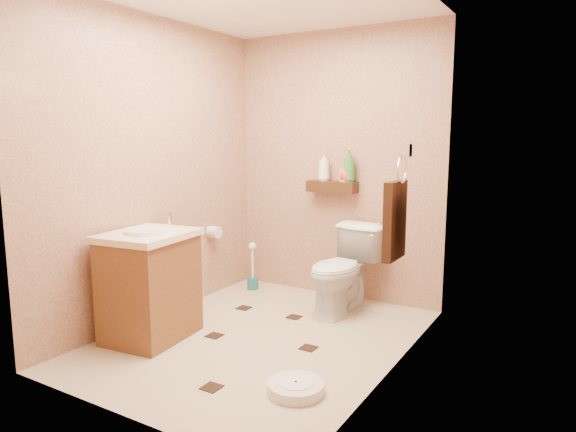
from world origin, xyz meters
The scene contains 17 objects.
ground centered at (0.00, 0.00, 0.00)m, with size 2.50×2.50×0.00m, color tan.
wall_back centered at (0.00, 1.25, 1.20)m, with size 2.00×0.04×2.40m, color tan.
wall_front centered at (0.00, -1.25, 1.20)m, with size 2.00×0.04×2.40m, color tan.
wall_left centered at (-1.00, 0.00, 1.20)m, with size 0.04×2.50×2.40m, color tan.
wall_right centered at (1.00, 0.00, 1.20)m, with size 0.04×2.50×2.40m, color tan.
wall_shelf centered at (0.00, 1.17, 1.02)m, with size 0.46×0.14×0.10m, color #3C2110.
floor_accents centered at (0.06, -0.08, 0.00)m, with size 1.19×1.39×0.01m.
toilet centered at (0.27, 0.83, 0.36)m, with size 0.41×0.71×0.73m, color white.
vanity centered at (-0.70, -0.39, 0.41)m, with size 0.60×0.70×0.91m.
bathroom_scale centered at (0.63, -0.57, 0.03)m, with size 0.44×0.44×0.07m.
toilet_brush centered at (-0.75, 0.99, 0.16)m, with size 0.11×0.11×0.46m.
towel_ring centered at (0.91, 0.25, 0.95)m, with size 0.12×0.30×0.76m.
toilet_paper centered at (-0.94, 0.65, 0.60)m, with size 0.12×0.11×0.12m.
bottle_a centered at (-0.08, 1.17, 1.20)m, with size 0.10×0.10×0.26m, color white.
bottle_b centered at (0.13, 1.17, 1.16)m, with size 0.08×0.08×0.18m, color #F89B34.
bottle_c centered at (0.15, 1.17, 1.15)m, with size 0.12×0.12×0.16m, color red.
bottle_d centered at (0.16, 1.17, 1.21)m, with size 0.11×0.11×0.29m, color #2B832D.
Camera 1 is at (2.01, -2.97, 1.47)m, focal length 32.00 mm.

